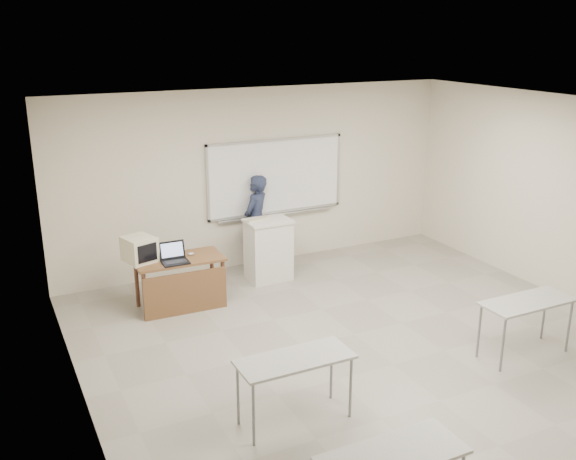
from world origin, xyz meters
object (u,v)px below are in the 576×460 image
whiteboard (276,178)px  laptop (174,258)px  keyboard (257,219)px  presenter (256,221)px  podium (268,250)px  mouse (191,254)px  instructor_desk (182,276)px  crt_monitor (139,249)px

whiteboard → laptop: size_ratio=6.74×
keyboard → presenter: bearing=57.1°
podium → mouse: (-1.40, -0.35, 0.27)m
mouse → presenter: size_ratio=0.06×
instructor_desk → podium: 1.68m
whiteboard → keyboard: whiteboard is taller
instructor_desk → crt_monitor: (-0.53, 0.23, 0.41)m
laptop → whiteboard: bearing=31.6°
instructor_desk → presenter: (1.68, 1.18, 0.27)m
crt_monitor → whiteboard: bearing=4.7°
podium → crt_monitor: crt_monitor is taller
keyboard → instructor_desk: bearing=-169.3°
crt_monitor → mouse: bearing=-22.7°
presenter → crt_monitor: bearing=-15.0°
laptop → keyboard: (1.55, 0.60, 0.20)m
podium → crt_monitor: (-2.13, -0.27, 0.42)m
instructor_desk → podium: podium is taller
whiteboard → crt_monitor: whiteboard is taller
instructor_desk → laptop: (-0.10, -0.01, 0.29)m
crt_monitor → presenter: size_ratio=0.28×
podium → laptop: bearing=-163.4°
laptop → keyboard: bearing=22.4°
whiteboard → keyboard: (-0.65, -0.69, -0.47)m
whiteboard → laptop: bearing=-149.7°
crt_monitor → podium: bearing=-9.6°
laptop → presenter: bearing=34.9°
podium → keyboard: 0.54m
whiteboard → presenter: whiteboard is taller
podium → mouse: bearing=-166.5°
whiteboard → mouse: (-1.90, -1.12, -0.71)m
whiteboard → instructor_desk: 2.64m
whiteboard → crt_monitor: (-2.63, -1.04, -0.55)m
whiteboard → presenter: (-0.42, -0.10, -0.69)m
crt_monitor → keyboard: (1.98, 0.35, 0.09)m
laptop → instructor_desk: bearing=8.5°
crt_monitor → mouse: (0.73, -0.08, -0.16)m
laptop → presenter: 2.14m
whiteboard → mouse: whiteboard is taller
instructor_desk → keyboard: size_ratio=3.16×
crt_monitor → keyboard: 2.02m
laptop → keyboard: 1.67m
crt_monitor → mouse: crt_monitor is taller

